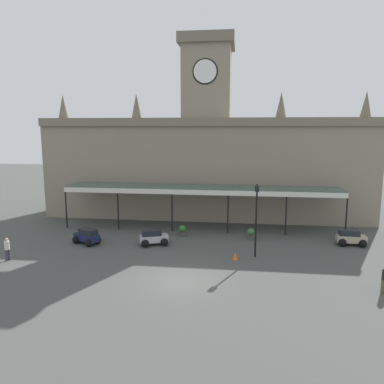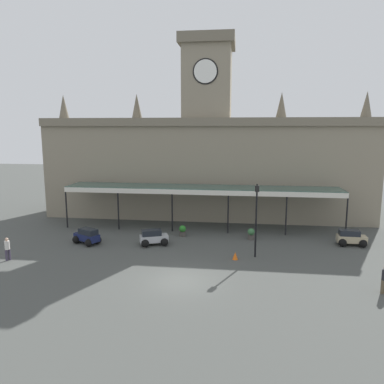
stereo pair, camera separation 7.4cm
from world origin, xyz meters
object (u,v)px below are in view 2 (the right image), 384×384
(car_beige_estate, at_px, (351,239))
(car_silver_estate, at_px, (153,238))
(car_navy_estate, at_px, (87,237))
(victorian_lamppost, at_px, (256,212))
(traffic_cone, at_px, (235,256))
(pedestrian_crossing_forecourt, at_px, (7,248))
(planter_by_canopy, at_px, (251,234))
(planter_forecourt_centre, at_px, (183,231))

(car_beige_estate, xyz_separation_m, car_silver_estate, (-15.82, -1.95, 0.00))
(car_silver_estate, xyz_separation_m, car_navy_estate, (-5.47, -0.34, 0.00))
(victorian_lamppost, distance_m, traffic_cone, 3.47)
(car_beige_estate, distance_m, pedestrian_crossing_forecourt, 26.22)
(pedestrian_crossing_forecourt, bearing_deg, planter_by_canopy, 23.00)
(pedestrian_crossing_forecourt, bearing_deg, planter_forecourt_centre, 33.51)
(car_beige_estate, relative_size, planter_by_canopy, 2.37)
(victorian_lamppost, height_order, planter_forecourt_centre, victorian_lamppost)
(traffic_cone, bearing_deg, pedestrian_crossing_forecourt, -172.02)
(traffic_cone, bearing_deg, car_navy_estate, 169.61)
(car_silver_estate, height_order, car_navy_estate, same)
(car_navy_estate, xyz_separation_m, pedestrian_crossing_forecourt, (-4.04, -4.48, 0.34))
(victorian_lamppost, relative_size, planter_by_canopy, 5.67)
(car_navy_estate, bearing_deg, car_silver_estate, 3.51)
(car_beige_estate, height_order, car_silver_estate, same)
(traffic_cone, height_order, planter_by_canopy, planter_by_canopy)
(traffic_cone, bearing_deg, victorian_lamppost, 27.72)
(car_navy_estate, distance_m, planter_by_canopy, 13.65)
(car_beige_estate, distance_m, traffic_cone, 10.25)
(car_silver_estate, bearing_deg, car_beige_estate, 7.02)
(pedestrian_crossing_forecourt, distance_m, planter_forecourt_centre, 13.75)
(car_navy_estate, height_order, traffic_cone, car_navy_estate)
(car_navy_estate, relative_size, victorian_lamppost, 0.45)
(pedestrian_crossing_forecourt, xyz_separation_m, traffic_cone, (16.13, 2.26, -0.63))
(car_navy_estate, distance_m, traffic_cone, 12.29)
(car_beige_estate, height_order, victorian_lamppost, victorian_lamppost)
(car_navy_estate, height_order, planter_forecourt_centre, car_navy_estate)
(pedestrian_crossing_forecourt, bearing_deg, traffic_cone, 7.98)
(car_silver_estate, bearing_deg, planter_forecourt_centre, 54.91)
(planter_forecourt_centre, bearing_deg, pedestrian_crossing_forecourt, -146.49)
(planter_forecourt_centre, bearing_deg, planter_by_canopy, -2.06)
(car_silver_estate, relative_size, pedestrian_crossing_forecourt, 1.45)
(car_silver_estate, bearing_deg, traffic_cone, -21.08)
(planter_forecourt_centre, bearing_deg, car_beige_estate, -3.44)
(victorian_lamppost, height_order, traffic_cone, victorian_lamppost)
(traffic_cone, bearing_deg, planter_by_canopy, 76.18)
(pedestrian_crossing_forecourt, height_order, victorian_lamppost, victorian_lamppost)
(car_beige_estate, relative_size, car_silver_estate, 0.94)
(planter_forecourt_centre, bearing_deg, traffic_cone, -48.82)
(car_navy_estate, bearing_deg, planter_forecourt_centre, 22.78)
(car_beige_estate, distance_m, planter_by_canopy, 7.97)
(planter_by_canopy, bearing_deg, car_navy_estate, -167.73)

